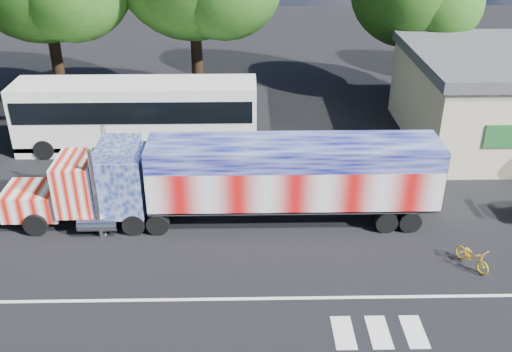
{
  "coord_description": "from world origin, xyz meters",
  "views": [
    {
      "loc": [
        -0.43,
        -19.27,
        13.61
      ],
      "look_at": [
        0.0,
        3.0,
        1.9
      ],
      "focal_mm": 40.0,
      "sensor_mm": 36.0,
      "label": 1
    }
  ],
  "objects_px": {
    "coach_bus": "(137,115)",
    "woman": "(101,220)",
    "bicycle": "(472,256)",
    "semi_truck": "(239,178)"
  },
  "relations": [
    {
      "from": "semi_truck",
      "to": "coach_bus",
      "type": "height_order",
      "value": "semi_truck"
    },
    {
      "from": "semi_truck",
      "to": "bicycle",
      "type": "bearing_deg",
      "value": -21.45
    },
    {
      "from": "woman",
      "to": "semi_truck",
      "type": "bearing_deg",
      "value": 20.47
    },
    {
      "from": "coach_bus",
      "to": "bicycle",
      "type": "xyz_separation_m",
      "value": [
        14.81,
        -11.42,
        -1.53
      ]
    },
    {
      "from": "woman",
      "to": "bicycle",
      "type": "distance_m",
      "value": 15.22
    },
    {
      "from": "bicycle",
      "to": "semi_truck",
      "type": "bearing_deg",
      "value": 132.86
    },
    {
      "from": "semi_truck",
      "to": "bicycle",
      "type": "relative_size",
      "value": 11.1
    },
    {
      "from": "coach_bus",
      "to": "woman",
      "type": "distance_m",
      "value": 8.99
    },
    {
      "from": "semi_truck",
      "to": "woman",
      "type": "xyz_separation_m",
      "value": [
        -5.85,
        -1.07,
        -1.36
      ]
    },
    {
      "from": "coach_bus",
      "to": "bicycle",
      "type": "height_order",
      "value": "coach_bus"
    }
  ]
}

